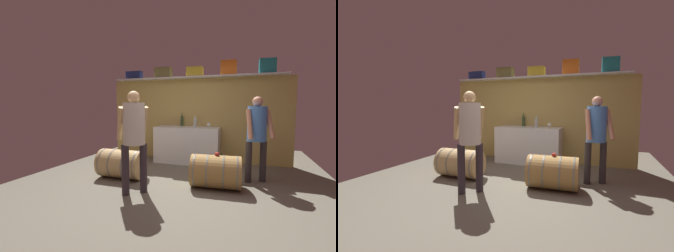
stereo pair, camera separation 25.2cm
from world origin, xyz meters
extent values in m
cube|color=#656152|center=(0.00, 0.59, -0.01)|extent=(5.82, 7.95, 0.02)
cube|color=tan|center=(0.00, 2.37, 1.05)|extent=(4.62, 0.10, 2.11)
cube|color=silver|center=(0.00, 2.22, 2.12)|extent=(4.25, 0.40, 0.03)
cube|color=navy|center=(-1.68, 2.22, 2.25)|extent=(0.44, 0.20, 0.21)
cube|color=olive|center=(-0.83, 2.22, 2.27)|extent=(0.43, 0.25, 0.27)
cube|color=yellow|center=(0.01, 2.22, 2.26)|extent=(0.42, 0.30, 0.24)
cube|color=orange|center=(0.83, 2.22, 2.31)|extent=(0.36, 0.26, 0.34)
cube|color=teal|center=(1.67, 2.22, 2.31)|extent=(0.36, 0.23, 0.34)
cube|color=white|center=(-0.12, 2.00, 0.45)|extent=(1.57, 0.62, 0.90)
cylinder|color=#B2C2B8|center=(0.08, 1.98, 0.99)|extent=(0.08, 0.08, 0.19)
sphere|color=#B2C2B8|center=(0.08, 1.98, 1.10)|extent=(0.07, 0.07, 0.07)
cylinder|color=#B2C2B8|center=(0.08, 1.98, 1.15)|extent=(0.03, 0.03, 0.08)
cylinder|color=#355332|center=(-0.33, 2.24, 1.01)|extent=(0.07, 0.07, 0.23)
sphere|color=#355332|center=(-0.33, 2.24, 1.14)|extent=(0.07, 0.07, 0.07)
cylinder|color=#355332|center=(-0.33, 2.24, 1.19)|extent=(0.02, 0.02, 0.08)
cylinder|color=white|center=(0.43, 1.84, 0.90)|extent=(0.07, 0.07, 0.00)
cylinder|color=white|center=(0.43, 1.84, 0.93)|extent=(0.01, 0.01, 0.06)
sphere|color=white|center=(0.43, 1.84, 0.99)|extent=(0.08, 0.08, 0.08)
sphere|color=maroon|center=(0.43, 1.84, 0.97)|extent=(0.05, 0.05, 0.05)
cylinder|color=#A07940|center=(0.78, 0.47, 0.29)|extent=(0.88, 0.62, 0.56)
cylinder|color=slate|center=(0.43, 0.44, 0.29)|extent=(0.06, 0.58, 0.58)
cylinder|color=slate|center=(0.65, 0.46, 0.29)|extent=(0.06, 0.58, 0.58)
cylinder|color=slate|center=(0.92, 0.47, 0.29)|extent=(0.06, 0.58, 0.58)
cylinder|color=slate|center=(1.14, 0.49, 0.29)|extent=(0.06, 0.58, 0.58)
cylinder|color=#8E4346|center=(0.78, 0.47, 0.58)|extent=(0.04, 0.04, 0.01)
cylinder|color=tan|center=(-1.05, 0.41, 0.28)|extent=(0.88, 0.55, 0.55)
cylinder|color=gray|center=(-1.41, 0.41, 0.28)|extent=(0.03, 0.56, 0.56)
cylinder|color=gray|center=(-1.19, 0.41, 0.28)|extent=(0.03, 0.56, 0.56)
cylinder|color=gray|center=(-0.91, 0.41, 0.28)|extent=(0.03, 0.56, 0.56)
cylinder|color=gray|center=(-0.68, 0.41, 0.28)|extent=(0.03, 0.56, 0.56)
cylinder|color=brown|center=(-1.05, 0.41, 0.56)|extent=(0.04, 0.04, 0.01)
cylinder|color=red|center=(0.80, 0.47, 0.60)|extent=(0.07, 0.07, 0.04)
cylinder|color=#332E31|center=(1.32, 0.95, 0.39)|extent=(0.12, 0.12, 0.77)
cylinder|color=#332E31|center=(1.57, 1.08, 0.39)|extent=(0.12, 0.12, 0.77)
cylinder|color=#4881D4|center=(1.45, 1.02, 1.09)|extent=(0.34, 0.34, 0.64)
sphere|color=tan|center=(1.45, 1.02, 1.50)|extent=(0.18, 0.18, 0.18)
cylinder|color=tan|center=(1.32, 0.84, 1.09)|extent=(0.16, 0.21, 0.54)
cylinder|color=tan|center=(1.66, 1.01, 1.09)|extent=(0.20, 0.29, 0.53)
cylinder|color=#322931|center=(-0.31, -0.12, 0.40)|extent=(0.12, 0.12, 0.81)
cylinder|color=#322931|center=(-0.54, -0.31, 0.40)|extent=(0.12, 0.12, 0.81)
cylinder|color=beige|center=(-0.42, -0.21, 1.14)|extent=(0.35, 0.35, 0.67)
sphere|color=tan|center=(-0.42, -0.21, 1.56)|extent=(0.19, 0.19, 0.19)
cylinder|color=tan|center=(-0.34, -0.01, 1.14)|extent=(0.24, 0.26, 0.56)
cylinder|color=tan|center=(-0.64, -0.27, 1.14)|extent=(0.26, 0.27, 0.55)
camera|label=1|loc=(1.27, -3.43, 1.43)|focal=24.27mm
camera|label=2|loc=(1.50, -3.34, 1.43)|focal=24.27mm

